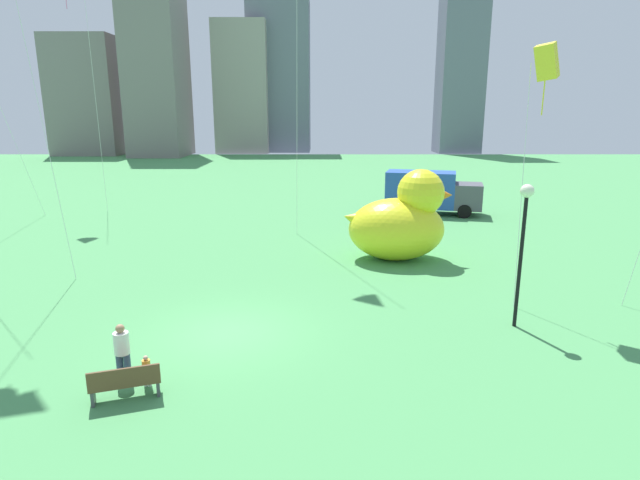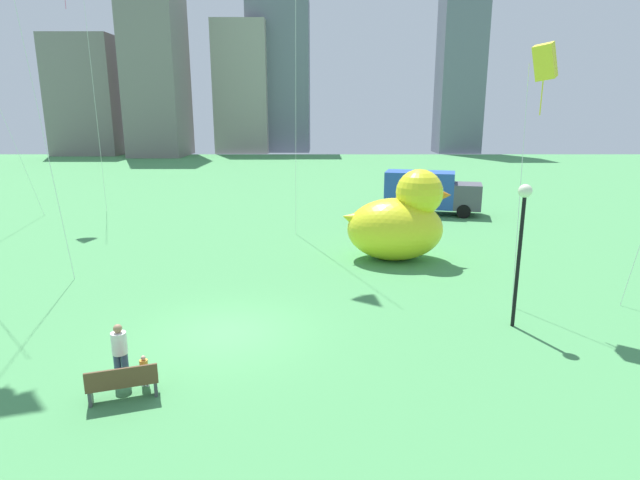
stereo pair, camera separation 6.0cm
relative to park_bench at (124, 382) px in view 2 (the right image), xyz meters
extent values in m
plane|color=#489252|center=(1.81, 3.95, -0.47)|extent=(140.00, 140.00, 0.00)
cube|color=brown|center=(-0.02, 0.07, -0.05)|extent=(1.70, 0.95, 0.06)
cube|color=brown|center=(0.04, -0.11, 0.20)|extent=(1.58, 0.58, 0.45)
cube|color=#47474C|center=(-0.73, -0.16, -0.28)|extent=(0.19, 0.38, 0.39)
cube|color=#47474C|center=(0.68, 0.31, -0.28)|extent=(0.19, 0.38, 0.39)
cylinder|color=#38476B|center=(-0.47, 0.93, -0.09)|extent=(0.18, 0.18, 0.77)
cylinder|color=#38476B|center=(-0.28, 0.93, -0.09)|extent=(0.18, 0.18, 0.77)
cylinder|color=white|center=(-0.38, 0.93, 0.58)|extent=(0.39, 0.39, 0.58)
sphere|color=#A87C5B|center=(-0.38, 0.93, 0.99)|extent=(0.22, 0.22, 0.22)
cylinder|color=silver|center=(0.25, 0.66, -0.27)|extent=(0.09, 0.09, 0.41)
cylinder|color=silver|center=(0.36, 0.66, -0.27)|extent=(0.09, 0.09, 0.41)
cylinder|color=gold|center=(0.30, 0.66, 0.09)|extent=(0.21, 0.21, 0.31)
sphere|color=#D8AD8C|center=(0.30, 0.66, 0.31)|extent=(0.12, 0.12, 0.12)
ellipsoid|color=yellow|center=(8.26, 12.36, 0.98)|extent=(4.46, 3.29, 2.91)
sphere|color=yellow|center=(9.32, 12.36, 2.70)|extent=(2.17, 2.17, 2.17)
cone|color=orange|center=(10.30, 12.36, 2.59)|extent=(0.98, 0.98, 0.98)
cone|color=yellow|center=(6.32, 12.36, 1.46)|extent=(1.33, 1.16, 1.40)
cylinder|color=black|center=(11.04, 4.48, 1.66)|extent=(0.12, 0.12, 4.27)
sphere|color=#EAEACC|center=(11.04, 4.48, 3.97)|extent=(0.42, 0.42, 0.42)
cube|color=#264CA5|center=(11.54, 23.80, 1.18)|extent=(4.98, 3.35, 2.40)
cube|color=#4C4C56|center=(14.60, 23.02, 0.82)|extent=(2.28, 2.66, 1.68)
cylinder|color=black|center=(14.41, 23.07, -0.02)|extent=(1.46, 2.55, 0.90)
cylinder|color=black|center=(10.57, 24.04, -0.02)|extent=(1.46, 2.55, 0.90)
cube|color=gray|center=(-32.19, 73.79, 8.64)|extent=(10.34, 7.96, 18.23)
cube|color=gray|center=(-20.19, 71.46, 14.24)|extent=(7.92, 10.35, 29.44)
cube|color=#9E938C|center=(-8.19, 78.85, 10.01)|extent=(8.64, 8.41, 20.96)
cube|color=slate|center=(-2.19, 82.11, 12.12)|extent=(10.22, 10.01, 25.18)
cube|color=slate|center=(27.81, 77.96, 14.99)|extent=(6.97, 6.45, 30.93)
cylinder|color=silver|center=(3.52, 16.66, 9.56)|extent=(0.31, 1.73, 20.07)
cylinder|color=silver|center=(11.68, 6.55, 3.71)|extent=(0.13, 0.81, 8.38)
cube|color=yellow|center=(12.08, 6.49, 7.90)|extent=(1.08, 0.95, 1.28)
cylinder|color=yellow|center=(12.08, 6.49, 7.00)|extent=(0.04, 0.04, 1.60)
cylinder|color=silver|center=(-13.95, 21.03, 4.12)|extent=(0.26, 3.95, 9.19)
cylinder|color=silver|center=(-9.82, 23.39, 6.83)|extent=(0.78, 2.10, 14.61)
camera|label=1|loc=(4.69, -11.24, 6.33)|focal=29.07mm
camera|label=2|loc=(4.75, -11.24, 6.33)|focal=29.07mm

